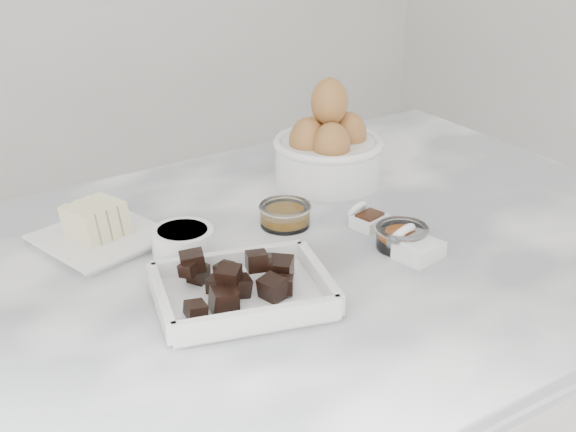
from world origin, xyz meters
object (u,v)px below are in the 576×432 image
object	(u,v)px
butter_plate	(98,230)
zest_bowl	(402,236)
chocolate_dish	(242,287)
egg_bowl	(328,149)
salt_spoon	(415,246)
vanilla_spoon	(366,218)
sugar_ramekin	(183,245)
honey_bowl	(285,214)

from	to	relation	value
butter_plate	zest_bowl	world-z (taller)	butter_plate
chocolate_dish	zest_bowl	world-z (taller)	chocolate_dish
egg_bowl	salt_spoon	world-z (taller)	egg_bowl
zest_bowl	vanilla_spoon	size ratio (longest dim) A/B	1.14
zest_bowl	egg_bowl	bearing A→B (deg)	76.87
chocolate_dish	sugar_ramekin	world-z (taller)	chocolate_dish
zest_bowl	salt_spoon	distance (m)	0.03
egg_bowl	honey_bowl	size ratio (longest dim) A/B	2.36
butter_plate	sugar_ramekin	size ratio (longest dim) A/B	2.24
honey_bowl	zest_bowl	bearing A→B (deg)	-57.78
chocolate_dish	vanilla_spoon	xyz separation A→B (m)	(0.27, 0.09, -0.01)
butter_plate	egg_bowl	xyz separation A→B (m)	(0.41, 0.01, 0.04)
honey_bowl	zest_bowl	distance (m)	0.18
chocolate_dish	butter_plate	world-z (taller)	butter_plate
sugar_ramekin	chocolate_dish	bearing A→B (deg)	-85.11
sugar_ramekin	egg_bowl	world-z (taller)	egg_bowl
vanilla_spoon	salt_spoon	world-z (taller)	salt_spoon
honey_bowl	zest_bowl	size ratio (longest dim) A/B	1.04
chocolate_dish	sugar_ramekin	bearing A→B (deg)	94.89
chocolate_dish	honey_bowl	world-z (taller)	chocolate_dish
sugar_ramekin	salt_spoon	distance (m)	0.32
vanilla_spoon	salt_spoon	distance (m)	0.11
chocolate_dish	vanilla_spoon	distance (m)	0.28
egg_bowl	zest_bowl	xyz separation A→B (m)	(-0.06, -0.26, -0.04)
butter_plate	vanilla_spoon	size ratio (longest dim) A/B	2.82
egg_bowl	salt_spoon	xyz separation A→B (m)	(-0.06, -0.29, -0.04)
butter_plate	salt_spoon	distance (m)	0.44
butter_plate	salt_spoon	size ratio (longest dim) A/B	2.30
sugar_ramekin	honey_bowl	xyz separation A→B (m)	(0.18, 0.02, -0.01)
butter_plate	egg_bowl	size ratio (longest dim) A/B	1.01
honey_bowl	vanilla_spoon	world-z (taller)	vanilla_spoon
sugar_ramekin	vanilla_spoon	size ratio (longest dim) A/B	1.26
salt_spoon	zest_bowl	bearing A→B (deg)	85.73
egg_bowl	sugar_ramekin	bearing A→B (deg)	-159.30
chocolate_dish	salt_spoon	size ratio (longest dim) A/B	3.07
sugar_ramekin	salt_spoon	world-z (taller)	sugar_ramekin
honey_bowl	zest_bowl	world-z (taller)	honey_bowl
butter_plate	honey_bowl	xyz separation A→B (m)	(0.25, -0.09, -0.00)
chocolate_dish	butter_plate	distance (m)	0.27
vanilla_spoon	salt_spoon	size ratio (longest dim) A/B	0.82
egg_bowl	salt_spoon	size ratio (longest dim) A/B	2.27
butter_plate	egg_bowl	world-z (taller)	egg_bowl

